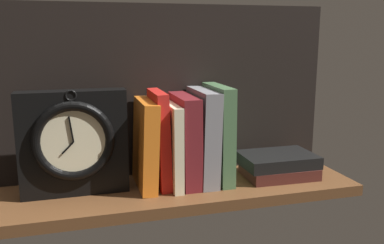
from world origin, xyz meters
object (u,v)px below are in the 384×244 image
book_cream_twain (171,144)px  book_green_romantic (218,133)px  framed_clock (74,143)px  book_red_requiem (159,139)px  book_stack_side (278,165)px  book_gray_chess (203,136)px  book_maroon_dawkins (185,140)px  book_orange_pandolfini (145,144)px

book_cream_twain → book_green_romantic: 11.67cm
book_green_romantic → framed_clock: size_ratio=0.98×
book_red_requiem → book_stack_side: (28.96, -2.33, -7.99)cm
book_cream_twain → book_green_romantic: book_green_romantic is taller
book_gray_chess → book_stack_side: (18.66, -2.33, -7.96)cm
framed_clock → book_maroon_dawkins: bearing=2.0°
book_maroon_dawkins → book_gray_chess: bearing=0.0°
book_orange_pandolfini → book_cream_twain: bearing=0.0°
book_orange_pandolfini → book_stack_side: 33.03cm
book_orange_pandolfini → framed_clock: 15.64cm
book_maroon_dawkins → framed_clock: framed_clock is taller
book_green_romantic → book_cream_twain: bearing=180.0°
book_maroon_dawkins → book_green_romantic: size_ratio=0.91×
framed_clock → book_stack_side: (47.72, -1.45, -8.67)cm
book_stack_side → book_red_requiem: bearing=175.4°
book_orange_pandolfini → framed_clock: bearing=-176.8°
book_cream_twain → book_gray_chess: bearing=0.0°
book_green_romantic → book_maroon_dawkins: bearing=180.0°
book_green_romantic → book_stack_side: size_ratio=1.27×
book_cream_twain → book_stack_side: book_cream_twain is taller
book_red_requiem → book_maroon_dawkins: bearing=0.0°
book_cream_twain → book_green_romantic: bearing=0.0°
framed_clock → book_red_requiem: bearing=2.7°
book_orange_pandolfini → book_gray_chess: (13.54, 0.00, 0.96)cm
book_red_requiem → book_orange_pandolfini: bearing=180.0°
book_orange_pandolfini → book_stack_side: bearing=-4.1°
book_red_requiem → book_cream_twain: bearing=0.0°
book_gray_chess → book_cream_twain: bearing=180.0°
book_orange_pandolfini → book_green_romantic: (17.39, 0.00, 1.39)cm
book_maroon_dawkins → framed_clock: size_ratio=0.89×
book_orange_pandolfini → book_red_requiem: (3.24, 0.00, 0.99)cm
book_red_requiem → book_gray_chess: (10.30, 0.00, -0.03)cm
book_green_romantic → book_stack_side: book_green_romantic is taller
book_green_romantic → book_stack_side: bearing=-8.9°
book_maroon_dawkins → book_gray_chess: size_ratio=0.95×
book_stack_side → book_cream_twain: bearing=174.9°
book_maroon_dawkins → book_stack_side: (22.95, -2.33, -7.39)cm
book_cream_twain → book_gray_chess: (7.68, 0.00, 1.37)cm
book_green_romantic → framed_clock: bearing=-178.5°
book_red_requiem → framed_clock: bearing=-177.3°
book_red_requiem → book_stack_side: book_red_requiem is taller
book_cream_twain → book_green_romantic: size_ratio=0.84×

